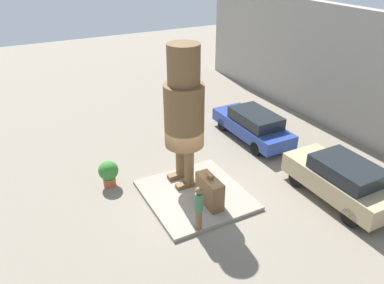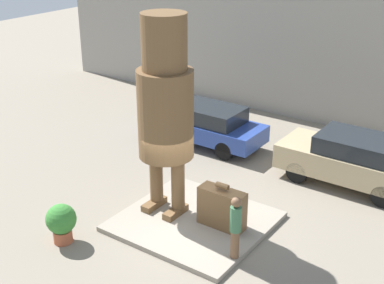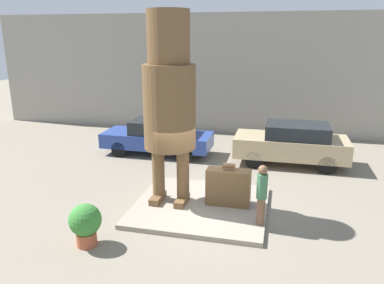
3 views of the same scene
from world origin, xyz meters
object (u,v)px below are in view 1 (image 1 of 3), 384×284
(parked_car_tan, at_px, (341,179))
(giant_suitcase, at_px, (210,191))
(planter_pot, at_px, (108,172))
(statue_figure, at_px, (184,107))
(parked_car_blue, at_px, (253,124))
(tourist, at_px, (199,206))

(parked_car_tan, bearing_deg, giant_suitcase, 67.74)
(parked_car_tan, xyz_separation_m, planter_pot, (-5.06, -7.58, -0.27))
(statue_figure, xyz_separation_m, planter_pot, (-1.38, -2.77, -2.82))
(giant_suitcase, bearing_deg, parked_car_blue, 128.74)
(giant_suitcase, distance_m, tourist, 1.51)
(statue_figure, height_order, planter_pot, statue_figure)
(statue_figure, distance_m, parked_car_blue, 5.87)
(giant_suitcase, xyz_separation_m, parked_car_tan, (1.91, 4.67, 0.20))
(giant_suitcase, bearing_deg, parked_car_tan, 67.74)
(giant_suitcase, relative_size, parked_car_tan, 0.30)
(parked_car_blue, bearing_deg, planter_pot, 94.72)
(tourist, distance_m, parked_car_blue, 7.50)
(tourist, bearing_deg, planter_pot, -155.86)
(giant_suitcase, bearing_deg, planter_pot, -137.25)
(statue_figure, distance_m, parked_car_tan, 6.57)
(statue_figure, distance_m, tourist, 3.78)
(giant_suitcase, relative_size, planter_pot, 1.20)
(statue_figure, height_order, parked_car_tan, statue_figure)
(parked_car_tan, bearing_deg, planter_pot, 56.27)
(giant_suitcase, relative_size, parked_car_blue, 0.28)
(giant_suitcase, height_order, parked_car_tan, parked_car_tan)
(giant_suitcase, xyz_separation_m, planter_pot, (-3.15, -2.91, -0.08))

